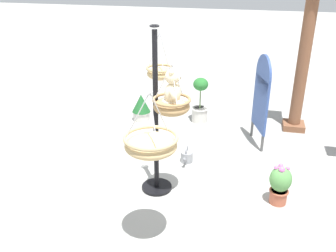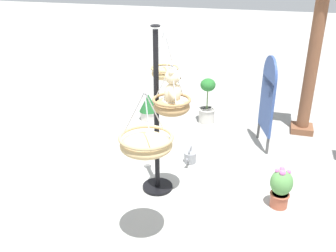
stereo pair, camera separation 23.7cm
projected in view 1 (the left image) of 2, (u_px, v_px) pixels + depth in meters
name	position (u px, v px, depth m)	size (l,w,h in m)	color
ground_plane	(166.00, 196.00, 5.35)	(40.00, 40.00, 0.00)	#9E9E99
display_pole_central	(156.00, 145.00, 5.23)	(0.44, 0.44, 2.36)	black
hanging_basket_with_teddy	(172.00, 105.00, 4.77)	(0.49, 0.49, 0.67)	#A37F51
teddy_bear	(174.00, 89.00, 4.68)	(0.33, 0.30, 0.48)	beige
hanging_basket_left_high	(160.00, 72.00, 6.02)	(0.45, 0.45, 0.76)	tan
hanging_basket_right_low	(151.00, 144.00, 3.94)	(0.58, 0.58, 0.70)	tan
greenhouse_pillar_right	(303.00, 62.00, 6.86)	(0.43, 0.43, 2.79)	brown
potted_plant_fern_front	(141.00, 107.00, 7.71)	(0.37, 0.37, 0.55)	beige
potted_plant_flowering_red	(280.00, 184.00, 5.09)	(0.30, 0.30, 0.60)	#AD563D
potted_plant_bushy_green	(200.00, 102.00, 7.57)	(0.35, 0.35, 0.92)	beige
display_sign_board	(262.00, 93.00, 6.45)	(0.68, 0.25, 1.63)	#334C8C
watering_can	(187.00, 156.00, 6.19)	(0.35, 0.20, 0.30)	gray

